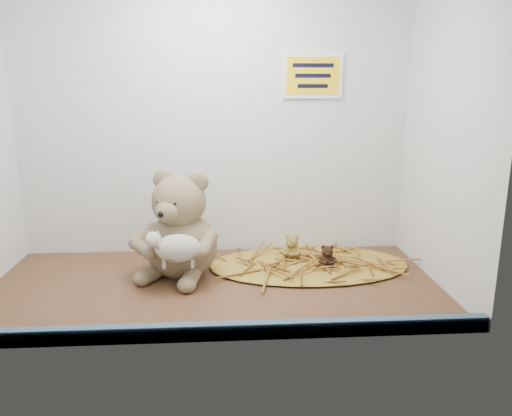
{
  "coord_description": "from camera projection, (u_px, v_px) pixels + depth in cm",
  "views": [
    {
      "loc": [
        2.65,
        -125.15,
        52.74
      ],
      "look_at": [
        11.05,
        2.56,
        20.7
      ],
      "focal_mm": 35.0,
      "sensor_mm": 36.0,
      "label": 1
    }
  ],
  "objects": [
    {
      "name": "main_teddy",
      "position": [
        181.0,
        224.0,
        1.38
      ],
      "size": [
        32.43,
        33.1,
        29.91
      ],
      "primitive_type": null,
      "rotation": [
        0.0,
        0.0,
        -0.42
      ],
      "color": "#78634A",
      "rests_on": "shelf_floor"
    },
    {
      "name": "straw_bed",
      "position": [
        309.0,
        264.0,
        1.48
      ],
      "size": [
        59.31,
        34.44,
        1.15
      ],
      "primitive_type": "ellipsoid",
      "color": "olive",
      "rests_on": "shelf_floor"
    },
    {
      "name": "mini_teddy_tan",
      "position": [
        292.0,
        247.0,
        1.5
      ],
      "size": [
        8.52,
        8.64,
        7.57
      ],
      "primitive_type": null,
      "rotation": [
        0.0,
        0.0,
        -0.53
      ],
      "color": "olive",
      "rests_on": "straw_bed"
    },
    {
      "name": "mini_teddy_brown",
      "position": [
        327.0,
        255.0,
        1.44
      ],
      "size": [
        6.06,
        6.32,
        6.66
      ],
      "primitive_type": null,
      "rotation": [
        0.0,
        0.0,
        -0.13
      ],
      "color": "black",
      "rests_on": "straw_bed"
    },
    {
      "name": "toy_lamb",
      "position": [
        178.0,
        248.0,
        1.28
      ],
      "size": [
        15.7,
        9.58,
        10.15
      ],
      "primitive_type": null,
      "color": "beige",
      "rests_on": "main_teddy"
    },
    {
      "name": "front_rail",
      "position": [
        214.0,
        331.0,
        1.05
      ],
      "size": [
        119.28,
        2.2,
        3.6
      ],
      "primitive_type": "cube",
      "color": "#3D5A75",
      "rests_on": "shelf_floor"
    },
    {
      "name": "wall_sign",
      "position": [
        313.0,
        76.0,
        1.51
      ],
      "size": [
        16.0,
        1.2,
        11.0
      ],
      "primitive_type": "cube",
      "color": "#E0B00B",
      "rests_on": "back_wall"
    },
    {
      "name": "alcove_shell",
      "position": [
        213.0,
        114.0,
        1.32
      ],
      "size": [
        120.4,
        60.2,
        90.4
      ],
      "color": "#3A2314",
      "rests_on": "ground"
    }
  ]
}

